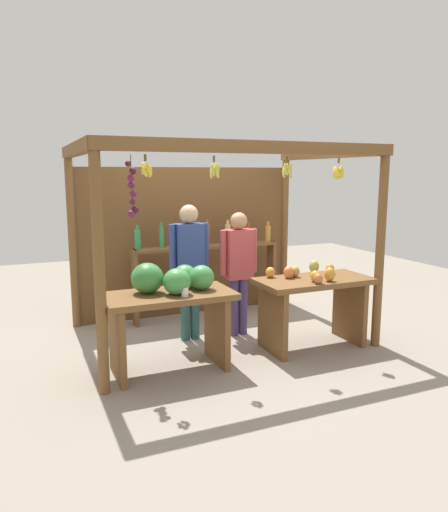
# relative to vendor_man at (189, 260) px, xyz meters

# --- Properties ---
(ground_plane) EXTENTS (12.00, 12.00, 0.00)m
(ground_plane) POSITION_rel_vendor_man_xyz_m (0.35, -0.01, -0.96)
(ground_plane) COLOR gray
(ground_plane) RESTS_ON ground
(market_stall) EXTENTS (3.20, 2.20, 2.27)m
(market_stall) POSITION_rel_vendor_man_xyz_m (0.34, 0.46, 0.37)
(market_stall) COLOR brown
(market_stall) RESTS_ON ground
(fruit_counter_left) EXTENTS (1.29, 0.68, 1.10)m
(fruit_counter_left) POSITION_rel_vendor_man_xyz_m (-0.47, -0.77, -0.24)
(fruit_counter_left) COLOR brown
(fruit_counter_left) RESTS_ON ground
(fruit_counter_right) EXTENTS (1.29, 0.64, 0.95)m
(fruit_counter_right) POSITION_rel_vendor_man_xyz_m (1.19, -0.79, -0.36)
(fruit_counter_right) COLOR brown
(fruit_counter_right) RESTS_ON ground
(bottle_shelf_unit) EXTENTS (2.05, 0.22, 1.36)m
(bottle_shelf_unit) POSITION_rel_vendor_man_xyz_m (0.52, 0.78, -0.15)
(bottle_shelf_unit) COLOR brown
(bottle_shelf_unit) RESTS_ON ground
(vendor_man) EXTENTS (0.48, 0.22, 1.61)m
(vendor_man) POSITION_rel_vendor_man_xyz_m (0.00, 0.00, 0.00)
(vendor_man) COLOR #2A5958
(vendor_man) RESTS_ON ground
(vendor_woman) EXTENTS (0.48, 0.20, 1.50)m
(vendor_woman) POSITION_rel_vendor_man_xyz_m (0.60, -0.07, -0.07)
(vendor_woman) COLOR #4B3C70
(vendor_woman) RESTS_ON ground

